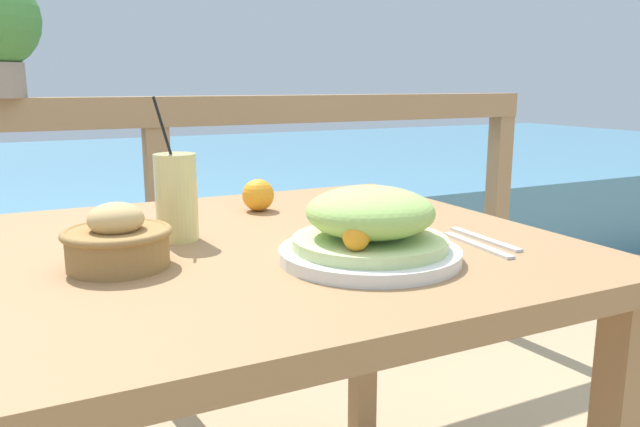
% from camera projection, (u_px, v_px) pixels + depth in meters
% --- Properties ---
extents(patio_table, '(0.99, 0.92, 0.75)m').
position_uv_depth(patio_table, '(270.00, 294.00, 1.13)').
color(patio_table, '#997047').
rests_on(patio_table, ground_plane).
extents(railing_fence, '(2.80, 0.08, 0.99)m').
position_uv_depth(railing_fence, '(158.00, 176.00, 1.91)').
color(railing_fence, '#937551').
rests_on(railing_fence, ground_plane).
extents(sea_backdrop, '(12.00, 4.00, 0.49)m').
position_uv_depth(sea_backdrop, '(81.00, 201.00, 4.20)').
color(sea_backdrop, teal).
rests_on(sea_backdrop, ground_plane).
extents(salad_plate, '(0.29, 0.29, 0.12)m').
position_uv_depth(salad_plate, '(370.00, 229.00, 0.97)').
color(salad_plate, silver).
rests_on(salad_plate, patio_table).
extents(drink_glass, '(0.07, 0.07, 0.25)m').
position_uv_depth(drink_glass, '(176.00, 197.00, 1.09)').
color(drink_glass, '#DBCC7F').
rests_on(drink_glass, patio_table).
extents(bread_basket, '(0.16, 0.16, 0.10)m').
position_uv_depth(bread_basket, '(117.00, 241.00, 0.94)').
color(bread_basket, olive).
rests_on(bread_basket, patio_table).
extents(fork, '(0.03, 0.18, 0.00)m').
position_uv_depth(fork, '(477.00, 245.00, 1.07)').
color(fork, silver).
rests_on(fork, patio_table).
extents(knife, '(0.02, 0.18, 0.00)m').
position_uv_depth(knife, '(484.00, 239.00, 1.11)').
color(knife, silver).
rests_on(knife, patio_table).
extents(orange_near_basket, '(0.07, 0.07, 0.07)m').
position_uv_depth(orange_near_basket, '(258.00, 195.00, 1.35)').
color(orange_near_basket, orange).
rests_on(orange_near_basket, patio_table).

